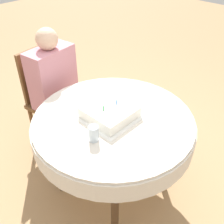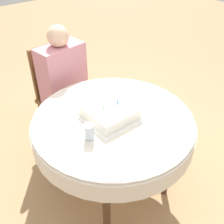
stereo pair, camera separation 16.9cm
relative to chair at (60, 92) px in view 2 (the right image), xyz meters
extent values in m
plane|color=#A37F56|center=(-0.06, -0.83, -0.50)|extent=(12.00, 12.00, 0.00)
cylinder|color=silver|center=(-0.06, -0.83, 0.22)|extent=(1.06, 1.06, 0.02)
cylinder|color=silver|center=(-0.06, -0.83, 0.15)|extent=(1.08, 1.08, 0.13)
cylinder|color=#4C331E|center=(-0.35, -1.12, -0.14)|extent=(0.05, 0.05, 0.71)
cylinder|color=#4C331E|center=(0.23, -1.12, -0.14)|extent=(0.05, 0.05, 0.71)
cylinder|color=#4C331E|center=(-0.35, -0.54, -0.14)|extent=(0.05, 0.05, 0.71)
cylinder|color=#4C331E|center=(0.23, -0.54, -0.14)|extent=(0.05, 0.05, 0.71)
cube|color=brown|center=(0.01, -0.07, -0.06)|extent=(0.45, 0.45, 0.04)
cube|color=brown|center=(-0.02, 0.11, 0.19)|extent=(0.36, 0.08, 0.47)
cylinder|color=brown|center=(-0.14, -0.27, -0.29)|extent=(0.04, 0.04, 0.42)
cylinder|color=brown|center=(0.21, -0.22, -0.29)|extent=(0.04, 0.04, 0.42)
cylinder|color=brown|center=(-0.19, 0.08, -0.29)|extent=(0.04, 0.04, 0.42)
cylinder|color=brown|center=(0.16, 0.12, -0.29)|extent=(0.04, 0.04, 0.42)
cylinder|color=#DBB293|center=(-0.07, -0.23, -0.27)|extent=(0.09, 0.09, 0.46)
cylinder|color=#DBB293|center=(0.13, -0.21, -0.27)|extent=(0.09, 0.09, 0.46)
cube|color=#C67F8E|center=(0.01, -0.07, 0.21)|extent=(0.41, 0.25, 0.51)
sphere|color=#DBB293|center=(0.01, -0.07, 0.54)|extent=(0.17, 0.17, 0.17)
cube|color=white|center=(-0.06, -0.81, 0.23)|extent=(0.34, 0.34, 0.00)
cube|color=white|center=(-0.06, -0.81, 0.27)|extent=(0.29, 0.29, 0.07)
cylinder|color=blue|center=(-0.01, -0.82, 0.33)|extent=(0.01, 0.01, 0.04)
cylinder|color=green|center=(-0.12, -0.80, 0.33)|extent=(0.01, 0.01, 0.04)
cylinder|color=silver|center=(-0.29, -0.89, 0.28)|extent=(0.06, 0.06, 0.10)
camera|label=1|loc=(-1.04, -1.76, 1.28)|focal=42.00mm
camera|label=2|loc=(-0.92, -1.87, 1.28)|focal=42.00mm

